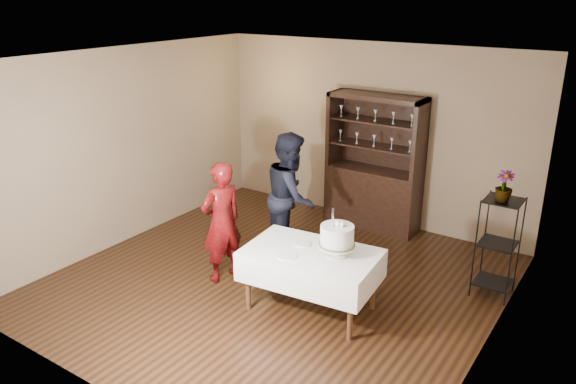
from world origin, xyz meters
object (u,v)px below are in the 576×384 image
at_px(cake_table, 311,265).
at_px(potted_plant, 504,186).
at_px(man, 291,196).
at_px(cake, 337,237).
at_px(china_hutch, 373,184).
at_px(plant_etagere, 498,243).
at_px(woman, 222,222).

xyz_separation_m(cake_table, potted_plant, (1.59, 1.45, 0.81)).
height_order(man, cake, man).
distance_m(china_hutch, plant_etagere, 2.33).
bearing_deg(cake_table, plant_etagere, 42.91).
height_order(china_hutch, plant_etagere, china_hutch).
height_order(china_hutch, cake_table, china_hutch).
relative_size(china_hutch, potted_plant, 5.81).
bearing_deg(potted_plant, china_hutch, 152.21).
xyz_separation_m(china_hutch, man, (-0.46, -1.53, 0.19)).
bearing_deg(potted_plant, plant_etagere, 72.88).
height_order(cake_table, woman, woman).
bearing_deg(potted_plant, man, -170.06).
height_order(plant_etagere, potted_plant, potted_plant).
bearing_deg(woman, cake, 108.33).
xyz_separation_m(man, potted_plant, (2.53, 0.44, 0.51)).
relative_size(man, cake, 3.09).
bearing_deg(man, cake, -154.43).
distance_m(cake, potted_plant, 1.96).
bearing_deg(plant_etagere, cake_table, -137.09).
bearing_deg(man, plant_etagere, -105.54).
relative_size(woman, cake, 2.75).
bearing_deg(man, china_hutch, -42.87).
height_order(woman, potted_plant, potted_plant).
xyz_separation_m(woman, potted_plant, (2.87, 1.44, 0.60)).
relative_size(plant_etagere, cake, 2.18).
xyz_separation_m(cake_table, man, (-0.93, 1.01, 0.30)).
bearing_deg(cake, plant_etagere, 47.33).
distance_m(plant_etagere, woman, 3.24).
bearing_deg(plant_etagere, man, -169.27).
height_order(cake_table, man, man).
bearing_deg(woman, plant_etagere, 133.87).
xyz_separation_m(man, cake, (1.21, -0.95, 0.09)).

